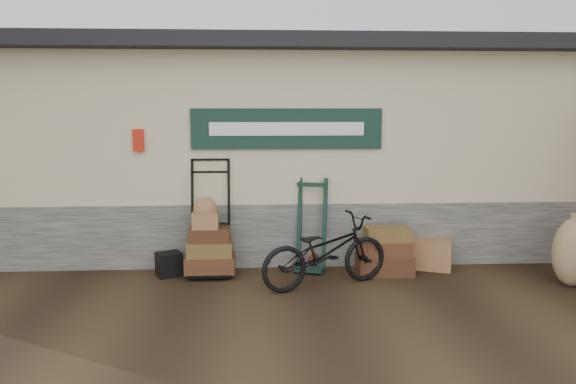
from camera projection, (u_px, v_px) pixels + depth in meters
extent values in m
plane|color=black|center=(315.00, 289.00, 6.98)|extent=(80.00, 80.00, 0.00)
cube|color=#4C4C47|center=(299.00, 213.00, 9.63)|extent=(14.00, 3.54, 0.90)
cube|color=beige|center=(299.00, 125.00, 9.40)|extent=(14.00, 3.50, 2.10)
cube|color=black|center=(300.00, 54.00, 9.08)|extent=(14.40, 4.10, 0.20)
cube|color=black|center=(287.00, 129.00, 7.63)|extent=(2.60, 0.06, 0.55)
cube|color=white|center=(287.00, 129.00, 7.59)|extent=(2.10, 0.01, 0.18)
cube|color=red|center=(139.00, 140.00, 7.54)|extent=(0.14, 0.10, 0.30)
cube|color=brown|center=(428.00, 253.00, 7.88)|extent=(0.73, 0.61, 0.41)
cube|color=black|center=(169.00, 264.00, 7.51)|extent=(0.40, 0.38, 0.32)
imported|color=black|center=(325.00, 247.00, 7.01)|extent=(1.20, 1.83, 1.01)
ellipsoid|color=#846447|center=(573.00, 252.00, 7.05)|extent=(0.68, 0.63, 0.88)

